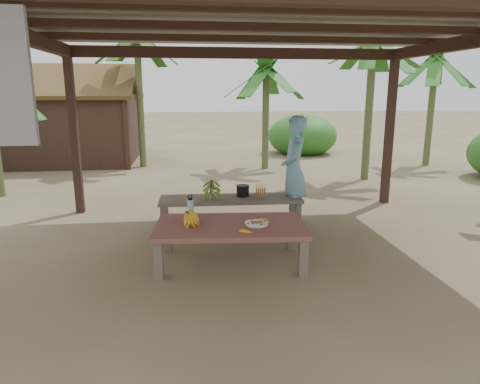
{
  "coord_description": "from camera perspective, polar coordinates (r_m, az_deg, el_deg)",
  "views": [
    {
      "loc": [
        -0.92,
        -5.22,
        2.07
      ],
      "look_at": [
        -0.25,
        0.11,
        0.8
      ],
      "focal_mm": 32.0,
      "sensor_mm": 36.0,
      "label": 1
    }
  ],
  "objects": [
    {
      "name": "ground",
      "position": [
        5.69,
        2.69,
        -8.05
      ],
      "size": [
        80.0,
        80.0,
        0.0
      ],
      "primitive_type": "plane",
      "color": "brown",
      "rests_on": "ground"
    },
    {
      "name": "pavilion",
      "position": [
        5.33,
        2.91,
        20.92
      ],
      "size": [
        6.6,
        5.6,
        2.95
      ],
      "color": "black",
      "rests_on": "ground"
    },
    {
      "name": "work_table",
      "position": [
        5.21,
        -1.29,
        -4.99
      ],
      "size": [
        1.88,
        1.14,
        0.5
      ],
      "rotation": [
        0.0,
        0.0,
        -0.08
      ],
      "color": "brown",
      "rests_on": "ground"
    },
    {
      "name": "bench",
      "position": [
        6.69,
        -1.26,
        -1.22
      ],
      "size": [
        2.22,
        0.66,
        0.45
      ],
      "rotation": [
        0.0,
        0.0,
        -0.03
      ],
      "color": "brown",
      "rests_on": "ground"
    },
    {
      "name": "ripe_banana_bunch",
      "position": [
        5.2,
        -7.09,
        -3.35
      ],
      "size": [
        0.37,
        0.35,
        0.18
      ],
      "primitive_type": null,
      "rotation": [
        0.0,
        0.0,
        -0.39
      ],
      "color": "yellow",
      "rests_on": "work_table"
    },
    {
      "name": "plate",
      "position": [
        5.16,
        2.23,
        -4.22
      ],
      "size": [
        0.28,
        0.28,
        0.04
      ],
      "color": "white",
      "rests_on": "work_table"
    },
    {
      "name": "loose_banana_front",
      "position": [
        4.85,
        0.7,
        -5.29
      ],
      "size": [
        0.16,
        0.08,
        0.04
      ],
      "primitive_type": "ellipsoid",
      "rotation": [
        0.0,
        0.0,
        1.3
      ],
      "color": "yellow",
      "rests_on": "work_table"
    },
    {
      "name": "loose_banana_side",
      "position": [
        5.26,
        3.37,
        -3.84
      ],
      "size": [
        0.12,
        0.15,
        0.04
      ],
      "primitive_type": "ellipsoid",
      "rotation": [
        0.0,
        0.0,
        0.62
      ],
      "color": "yellow",
      "rests_on": "work_table"
    },
    {
      "name": "water_flask",
      "position": [
        5.48,
        -6.63,
        -2.08
      ],
      "size": [
        0.08,
        0.08,
        0.3
      ],
      "color": "#43BAD1",
      "rests_on": "work_table"
    },
    {
      "name": "green_banana_stalk",
      "position": [
        6.63,
        -3.78,
        0.43
      ],
      "size": [
        0.27,
        0.27,
        0.3
      ],
      "primitive_type": null,
      "rotation": [
        0.0,
        0.0,
        -0.03
      ],
      "color": "#598C2D",
      "rests_on": "bench"
    },
    {
      "name": "cooking_pot",
      "position": [
        6.75,
        0.37,
        0.14
      ],
      "size": [
        0.2,
        0.2,
        0.17
      ],
      "primitive_type": "cylinder",
      "color": "black",
      "rests_on": "bench"
    },
    {
      "name": "skewer_rack",
      "position": [
        6.65,
        2.76,
        0.24
      ],
      "size": [
        0.18,
        0.09,
        0.24
      ],
      "primitive_type": null,
      "rotation": [
        0.0,
        0.0,
        -0.03
      ],
      "color": "#A57F47",
      "rests_on": "bench"
    },
    {
      "name": "woman",
      "position": [
        6.81,
        7.18,
        2.9
      ],
      "size": [
        0.5,
        0.68,
        1.71
      ],
      "primitive_type": "imported",
      "rotation": [
        0.0,
        0.0,
        -1.72
      ],
      "color": "#68A4C4",
      "rests_on": "ground"
    },
    {
      "name": "hut",
      "position": [
        13.73,
        -22.47,
        8.25
      ],
      "size": [
        4.4,
        3.43,
        2.85
      ],
      "color": "black",
      "rests_on": "ground"
    },
    {
      "name": "banana_plant_ne",
      "position": [
        10.61,
        17.31,
        17.62
      ],
      "size": [
        1.8,
        1.8,
        3.48
      ],
      "color": "#596638",
      "rests_on": "ground"
    },
    {
      "name": "banana_plant_n",
      "position": [
        11.62,
        3.51,
        14.98
      ],
      "size": [
        1.8,
        1.8,
        2.9
      ],
      "color": "#596638",
      "rests_on": "ground"
    },
    {
      "name": "banana_plant_nw",
      "position": [
        12.28,
        -13.56,
        18.63
      ],
      "size": [
        1.8,
        1.8,
        3.8
      ],
      "color": "#596638",
      "rests_on": "ground"
    },
    {
      "name": "banana_plant_far",
      "position": [
        13.27,
        24.58,
        14.91
      ],
      "size": [
        1.8,
        1.8,
        3.21
      ],
      "color": "#596638",
      "rests_on": "ground"
    }
  ]
}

